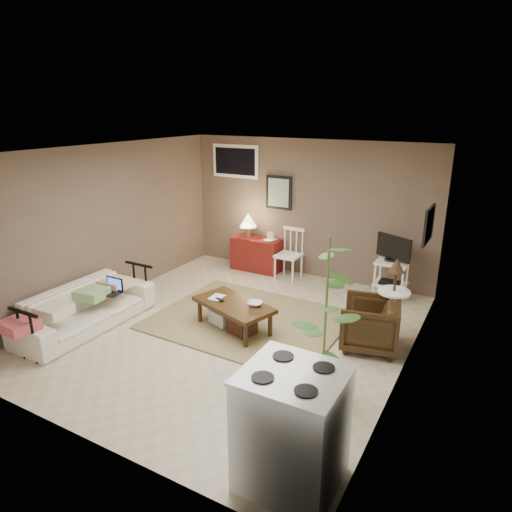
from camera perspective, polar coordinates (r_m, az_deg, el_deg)
The scene contains 20 objects.
floor at distance 6.34m, azimuth -2.93°, elevation -9.12°, with size 5.00×5.00×0.00m, color #C1B293.
art_back at distance 8.20m, azimuth 2.88°, elevation 7.93°, with size 0.50×0.03×0.60m, color black.
art_right at distance 6.02m, azimuth 20.80°, elevation 3.66°, with size 0.03×0.60×0.45m, color black.
window at distance 8.56m, azimuth -2.59°, elevation 11.75°, with size 0.96×0.03×0.60m, color white.
rug at distance 6.56m, azimuth -0.97°, elevation -8.01°, with size 2.59×2.07×0.02m, color #958256.
coffee_table at distance 6.23m, azimuth -2.84°, elevation -7.23°, with size 1.24×0.90×0.42m.
sofa at distance 6.66m, azimuth -20.64°, elevation -5.32°, with size 1.96×0.57×0.77m, color #EDE5CC.
sofa_pillows at distance 6.47m, azimuth -21.95°, elevation -5.35°, with size 0.38×1.86×0.13m, color beige, non-canonical shape.
sofa_end_rails at distance 6.60m, azimuth -19.94°, elevation -5.96°, with size 0.53×1.96×0.66m, color black, non-canonical shape.
laptop at distance 6.69m, azimuth -17.52°, elevation -3.84°, with size 0.30×0.22×0.21m.
red_console at distance 8.43m, azimuth -0.02°, elevation 0.66°, with size 0.92×0.41×1.06m.
spindle_chair at distance 8.01m, azimuth 4.14°, elevation 0.06°, with size 0.42×0.42×0.90m.
tv_stand at distance 7.40m, azimuth 16.61°, elevation -1.21°, with size 0.57×0.40×1.03m.
side_table at distance 6.12m, azimuth 16.91°, elevation -4.01°, with size 0.41×0.41×1.10m.
armchair at distance 5.92m, azimuth 14.07°, elevation -8.00°, with size 0.68×0.64×0.70m, color black.
potted_plant at distance 4.66m, azimuth 8.73°, elevation -7.02°, with size 0.44×0.44×1.77m.
stove at distance 3.84m, azimuth 4.55°, elevation -20.68°, with size 0.78×0.72×1.02m.
bowl at distance 6.04m, azimuth -0.12°, elevation -5.32°, with size 0.20×0.05×0.20m, color #3D2310.
book_table at distance 6.32m, azimuth -5.59°, elevation -4.17°, with size 0.17×0.02×0.23m, color #3D2310.
book_console at distance 8.24m, azimuth 1.38°, elevation 2.84°, with size 0.17×0.02×0.23m, color #3D2310.
Camera 1 is at (3.03, -4.76, 2.91)m, focal length 32.00 mm.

